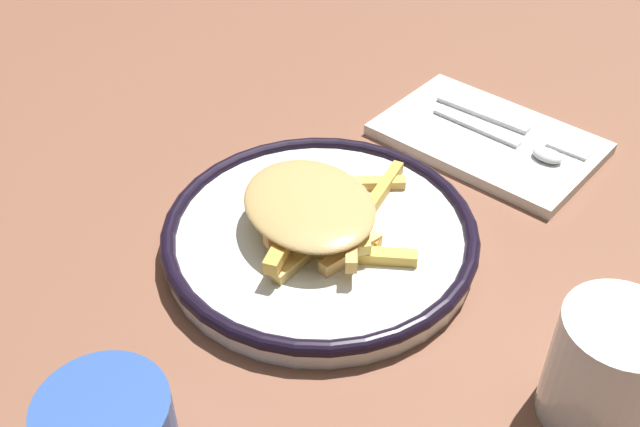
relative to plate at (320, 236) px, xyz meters
name	(u,v)px	position (x,y,z in m)	size (l,w,h in m)	color
ground_plane	(320,247)	(0.00, 0.00, -0.01)	(2.60, 2.60, 0.00)	brown
plate	(320,236)	(0.00, 0.00, 0.00)	(0.28, 0.28, 0.03)	silver
fries_heap	(318,211)	(0.00, 0.00, 0.03)	(0.20, 0.18, 0.04)	gold
napkin	(488,139)	(-0.24, 0.03, -0.01)	(0.15, 0.22, 0.01)	silver
fork	(513,125)	(-0.27, 0.04, 0.00)	(0.03, 0.18, 0.01)	silver
spoon	(518,144)	(-0.24, 0.06, 0.00)	(0.02, 0.15, 0.01)	silver
water_glass	(609,367)	(0.00, 0.26, 0.03)	(0.08, 0.08, 0.10)	silver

